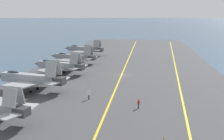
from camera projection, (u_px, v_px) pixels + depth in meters
name	position (u px, v px, depth m)	size (l,w,h in m)	color
ground_plane	(122.00, 76.00, 76.13)	(2000.00, 2000.00, 0.00)	#334C66
carrier_deck	(122.00, 76.00, 76.09)	(206.91, 53.95, 0.40)	#424244
deck_stripe_foul_line	(177.00, 76.00, 74.23)	(186.22, 0.36, 0.01)	yellow
deck_stripe_centerline	(122.00, 75.00, 76.05)	(186.22, 0.36, 0.01)	yellow
parked_jet_second	(30.00, 78.00, 59.82)	(12.79, 17.24, 7.07)	#93999E
parked_jet_third	(59.00, 66.00, 76.72)	(14.08, 15.97, 6.06)	gray
parked_jet_fourth	(74.00, 57.00, 92.71)	(13.33, 16.54, 6.37)	gray
parked_jet_fifth	(84.00, 49.00, 110.56)	(14.07, 16.61, 6.20)	gray
crew_white_vest	(89.00, 95.00, 54.32)	(0.35, 0.43, 1.77)	#232328
crew_red_vest	(139.00, 103.00, 49.23)	(0.33, 0.43, 1.72)	#383328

